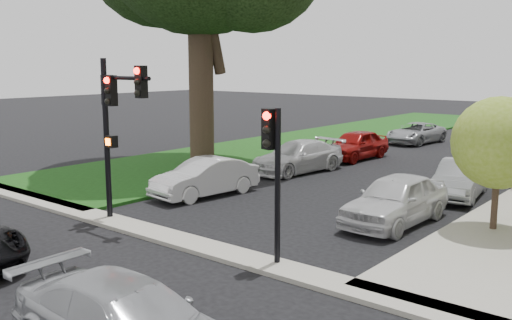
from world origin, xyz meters
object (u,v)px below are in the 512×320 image
Objects in this scene: car_parked_7 at (355,145)px; car_parked_5 at (205,177)px; car_parked_1 at (460,179)px; car_parked_2 at (509,156)px; traffic_signal_main at (114,110)px; car_parked_6 at (298,157)px; car_parked_0 at (395,199)px; traffic_signal_secondary at (273,157)px; car_parked_8 at (416,133)px; small_tree_a at (499,143)px.

car_parked_5 is at bearing -88.39° from car_parked_7.
car_parked_2 is at bearing 81.89° from car_parked_1.
car_parked_1 is at bearing -86.10° from car_parked_2.
car_parked_6 is at bearing 92.70° from traffic_signal_main.
car_parked_0 reaches higher than car_parked_5.
traffic_signal_secondary reaches higher than car_parked_6.
traffic_signal_secondary is 17.02m from car_parked_2.
traffic_signal_main is 1.03× the size of car_parked_6.
car_parked_6 reaches higher than car_parked_8.
car_parked_8 is at bearing 141.79° from car_parked_2.
car_parked_1 is at bearing 44.86° from car_parked_5.
car_parked_0 is 12.37m from car_parked_7.
car_parked_6 is 1.10× the size of car_parked_7.
traffic_signal_secondary reaches higher than car_parked_5.
car_parked_8 is at bearing 96.72° from car_parked_5.
car_parked_8 is at bearing 90.89° from traffic_signal_main.
traffic_signal_secondary is at bearing -117.68° from small_tree_a.
car_parked_5 is 0.87× the size of car_parked_6.
car_parked_0 reaches higher than car_parked_1.
car_parked_6 is 1.06× the size of car_parked_8.
small_tree_a is at bearing -67.28° from car_parked_1.
traffic_signal_secondary is 10.56m from car_parked_1.
small_tree_a is at bearing -73.45° from car_parked_2.
traffic_signal_main is 1.31× the size of traffic_signal_secondary.
traffic_signal_secondary is (-3.36, -6.41, 0.04)m from small_tree_a.
traffic_signal_main is 1.14× the size of car_parked_7.
small_tree_a reaches higher than car_parked_6.
car_parked_5 is (-7.58, -5.92, 0.02)m from car_parked_1.
car_parked_0 is (0.67, 5.41, -1.96)m from traffic_signal_secondary.
car_parked_5 is (-0.40, 4.35, -2.83)m from traffic_signal_main.
traffic_signal_main is at bearing -79.11° from car_parked_6.
traffic_signal_secondary reaches higher than car_parked_8.
traffic_signal_main is 9.17m from car_parked_0.
car_parked_1 is at bearing 55.09° from traffic_signal_main.
traffic_signal_main is 5.21m from car_parked_5.
car_parked_7 reaches higher than car_parked_5.
car_parked_2 reaches higher than car_parked_1.
car_parked_1 is (0.26, 4.91, -0.09)m from car_parked_0.
car_parked_0 is at bearing 14.73° from car_parked_5.
car_parked_7 is at bearing 96.01° from car_parked_5.
car_parked_2 reaches higher than car_parked_5.
car_parked_0 reaches higher than car_parked_8.
car_parked_7 is (0.26, 4.90, 0.05)m from car_parked_6.
car_parked_8 is (-7.42, 6.49, -0.08)m from car_parked_2.
car_parked_2 is 1.12× the size of car_parked_8.
small_tree_a is 11.11m from car_parked_6.
traffic_signal_secondary is at bearing -104.25° from car_parked_1.
traffic_signal_main is at bearing -146.45° from small_tree_a.
traffic_signal_main is at bearing -140.63° from car_parked_0.
small_tree_a is 3.45m from car_parked_0.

